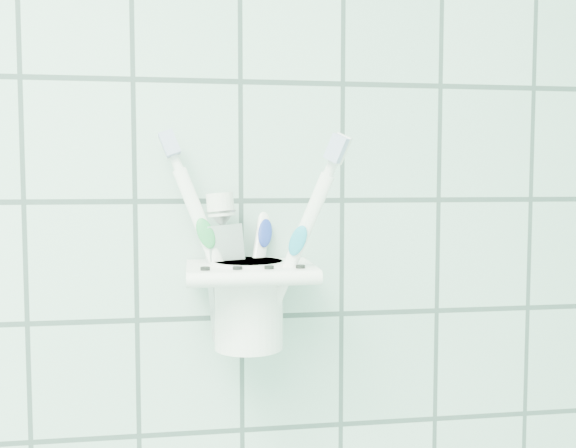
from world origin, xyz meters
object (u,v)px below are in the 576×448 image
(holder_bracket, at_px, (250,273))
(toothbrush_orange, at_px, (258,230))
(cup, at_px, (249,300))
(toothbrush_blue, at_px, (247,227))
(toothpaste_tube, at_px, (232,255))
(toothbrush_pink, at_px, (248,228))

(holder_bracket, distance_m, toothbrush_orange, 0.04)
(cup, distance_m, toothbrush_blue, 0.08)
(toothbrush_orange, bearing_deg, toothbrush_blue, -112.71)
(holder_bracket, relative_size, toothbrush_orange, 0.58)
(holder_bracket, xyz_separation_m, toothpaste_tube, (-0.02, 0.01, 0.02))
(toothbrush_pink, height_order, toothbrush_orange, toothbrush_pink)
(cup, xyz_separation_m, toothbrush_pink, (-0.00, -0.01, 0.07))
(toothbrush_pink, relative_size, toothpaste_tube, 1.48)
(cup, relative_size, toothbrush_orange, 0.41)
(toothbrush_pink, bearing_deg, cup, 75.14)
(toothbrush_pink, xyz_separation_m, toothbrush_blue, (-0.00, -0.00, 0.00))
(toothbrush_blue, bearing_deg, toothbrush_pink, 24.61)
(cup, relative_size, toothbrush_blue, 0.40)
(holder_bracket, bearing_deg, toothpaste_tube, 147.08)
(toothpaste_tube, bearing_deg, toothbrush_pink, -76.26)
(cup, height_order, toothbrush_orange, toothbrush_orange)
(cup, distance_m, toothbrush_orange, 0.07)
(cup, bearing_deg, toothbrush_blue, -102.09)
(toothbrush_blue, distance_m, toothpaste_tube, 0.04)
(holder_bracket, distance_m, toothbrush_pink, 0.05)
(toothpaste_tube, bearing_deg, toothbrush_orange, -50.41)
(holder_bracket, relative_size, cup, 1.41)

